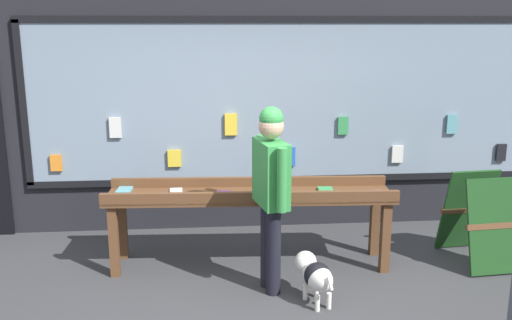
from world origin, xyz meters
The scene contains 6 objects.
ground_plane centered at (0.00, 0.00, 0.00)m, with size 40.00×40.00×0.00m, color #38383A.
shopfront_facade centered at (0.00, 2.39, 1.72)m, with size 8.27×0.29×3.49m.
display_table_main centered at (0.00, 1.14, 0.71)m, with size 2.96×0.75×0.88m.
person_browsing centered at (0.15, 0.54, 1.05)m, with size 0.32×0.68×1.77m.
small_dog centered at (0.52, 0.26, 0.27)m, with size 0.35×0.59×0.42m.
sandwich_board_sign centered at (2.43, 1.03, 0.49)m, with size 0.65×0.85×0.95m.
Camera 1 is at (-0.42, -4.45, 2.49)m, focal length 40.00 mm.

